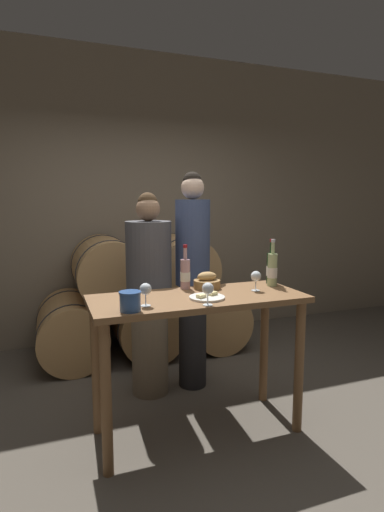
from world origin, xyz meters
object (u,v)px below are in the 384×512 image
(wine_bottle_red, at_px, (271,268))
(bread_basket, at_px, (207,282))
(cheese_plate, at_px, (207,297))
(wine_bottle_rose, at_px, (185,274))
(blue_crock, at_px, (130,300))
(person_left, at_px, (149,295))
(wine_glass_left, at_px, (208,289))
(person_right, at_px, (193,277))
(tasting_table, at_px, (198,321))
(wine_bottle_white, at_px, (272,269))
(wine_glass_center, at_px, (256,277))
(wine_glass_far_left, at_px, (146,290))

(wine_bottle_red, bearing_deg, bread_basket, 179.40)
(cheese_plate, bearing_deg, wine_bottle_rose, 96.22)
(blue_crock, relative_size, bread_basket, 0.67)
(person_left, xyz_separation_m, bread_basket, (0.30, -0.48, 0.18))
(wine_bottle_red, xyz_separation_m, wine_glass_left, (-0.69, -0.42, -0.02))
(person_right, bearing_deg, cheese_plate, -103.59)
(person_right, relative_size, bread_basket, 9.53)
(tasting_table, distance_m, wine_bottle_red, 0.74)
(person_left, relative_size, person_right, 0.91)
(blue_crock, height_order, wine_glass_left, wine_glass_left)
(wine_bottle_white, distance_m, cheese_plate, 0.63)
(wine_bottle_white, relative_size, blue_crock, 2.71)
(person_left, distance_m, wine_bottle_rose, 0.52)
(wine_glass_center, bearing_deg, wine_glass_left, -152.51)
(wine_bottle_white, bearing_deg, wine_glass_left, -152.58)
(bread_basket, height_order, wine_glass_far_left, wine_glass_far_left)
(wine_bottle_rose, bearing_deg, cheese_plate, -83.78)
(person_left, height_order, cheese_plate, person_left)
(wine_glass_far_left, relative_size, wine_glass_center, 1.00)
(wine_bottle_white, bearing_deg, wine_glass_center, -152.73)
(wine_glass_left, bearing_deg, blue_crock, 175.43)
(wine_bottle_red, height_order, wine_bottle_white, wine_bottle_white)
(wine_glass_center, bearing_deg, bread_basket, 147.34)
(wine_glass_far_left, xyz_separation_m, wine_glass_left, (0.35, -0.11, 0.00))
(person_left, xyz_separation_m, blue_crock, (-0.33, -0.87, 0.19))
(wine_bottle_rose, distance_m, blue_crock, 0.66)
(person_right, distance_m, wine_bottle_red, 0.68)
(wine_bottle_red, height_order, wine_glass_center, wine_bottle_red)
(blue_crock, xyz_separation_m, cheese_plate, (0.52, 0.12, -0.05))
(tasting_table, distance_m, wine_bottle_white, 0.69)
(tasting_table, distance_m, bread_basket, 0.32)
(wine_bottle_white, height_order, wine_glass_left, wine_bottle_white)
(wine_bottle_red, bearing_deg, wine_glass_left, -148.70)
(wine_bottle_white, xyz_separation_m, wine_glass_center, (-0.19, -0.10, -0.02))
(wine_bottle_rose, bearing_deg, bread_basket, -18.35)
(wine_bottle_red, distance_m, wine_bottle_rose, 0.67)
(wine_bottle_rose, relative_size, bread_basket, 1.66)
(wine_bottle_white, distance_m, wine_glass_center, 0.22)
(cheese_plate, bearing_deg, wine_glass_far_left, -174.33)
(cheese_plate, relative_size, wine_glass_center, 1.65)
(person_left, relative_size, wine_bottle_white, 4.78)
(tasting_table, height_order, person_right, person_right)
(tasting_table, bearing_deg, person_left, 103.59)
(cheese_plate, height_order, wine_glass_center, wine_glass_center)
(cheese_plate, height_order, wine_glass_far_left, wine_glass_far_left)
(person_left, relative_size, cheese_plate, 7.15)
(person_right, height_order, cheese_plate, person_right)
(wine_glass_far_left, bearing_deg, blue_crock, -145.14)
(wine_bottle_red, bearing_deg, wine_bottle_rose, 175.38)
(bread_basket, distance_m, cheese_plate, 0.30)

